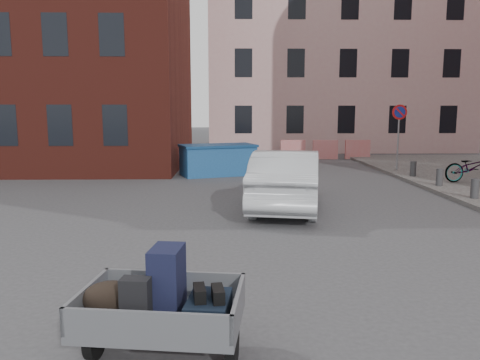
{
  "coord_description": "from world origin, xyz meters",
  "views": [
    {
      "loc": [
        -0.84,
        -9.27,
        2.57
      ],
      "look_at": [
        -0.61,
        0.47,
        1.1
      ],
      "focal_mm": 35.0,
      "sensor_mm": 36.0,
      "label": 1
    }
  ],
  "objects_px": {
    "dumpster": "(218,160)",
    "silver_car": "(286,179)",
    "trailer": "(161,305)",
    "bicycle": "(472,167)"
  },
  "relations": [
    {
      "from": "bicycle",
      "to": "dumpster",
      "type": "bearing_deg",
      "value": 67.43
    },
    {
      "from": "bicycle",
      "to": "silver_car",
      "type": "bearing_deg",
      "value": 112.82
    },
    {
      "from": "dumpster",
      "to": "bicycle",
      "type": "distance_m",
      "value": 9.16
    },
    {
      "from": "trailer",
      "to": "bicycle",
      "type": "distance_m",
      "value": 14.28
    },
    {
      "from": "bicycle",
      "to": "trailer",
      "type": "bearing_deg",
      "value": 136.17
    },
    {
      "from": "trailer",
      "to": "silver_car",
      "type": "height_order",
      "value": "silver_car"
    },
    {
      "from": "trailer",
      "to": "dumpster",
      "type": "height_order",
      "value": "dumpster"
    },
    {
      "from": "dumpster",
      "to": "silver_car",
      "type": "bearing_deg",
      "value": -91.71
    },
    {
      "from": "trailer",
      "to": "dumpster",
      "type": "distance_m",
      "value": 13.89
    },
    {
      "from": "trailer",
      "to": "bicycle",
      "type": "bearing_deg",
      "value": 58.2
    }
  ]
}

